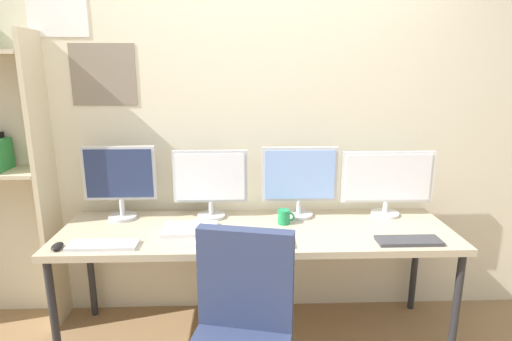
{
  "coord_description": "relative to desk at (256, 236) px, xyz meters",
  "views": [
    {
      "loc": [
        -0.08,
        -1.77,
        1.69
      ],
      "look_at": [
        0.0,
        0.65,
        1.09
      ],
      "focal_mm": 29.49,
      "sensor_mm": 36.0,
      "label": 1
    }
  ],
  "objects": [
    {
      "name": "wall_back",
      "position": [
        -0.0,
        0.42,
        0.61
      ],
      "size": [
        4.74,
        0.11,
        2.6
      ],
      "color": "beige",
      "rests_on": "ground_plane"
    },
    {
      "name": "mouse_right_side",
      "position": [
        -0.32,
        -0.21,
        0.06
      ],
      "size": [
        0.06,
        0.1,
        0.03
      ],
      "primitive_type": "ellipsoid",
      "color": "silver",
      "rests_on": "desk"
    },
    {
      "name": "laptop_closed",
      "position": [
        -0.39,
        -0.02,
        0.06
      ],
      "size": [
        0.33,
        0.23,
        0.02
      ],
      "primitive_type": "cube",
      "rotation": [
        0.0,
        0.0,
        0.02
      ],
      "color": "silver",
      "rests_on": "desk"
    },
    {
      "name": "monitor_far_left",
      "position": [
        -0.85,
        0.21,
        0.31
      ],
      "size": [
        0.45,
        0.18,
        0.47
      ],
      "color": "silver",
      "rests_on": "desk"
    },
    {
      "name": "desk",
      "position": [
        0.0,
        0.0,
        0.0
      ],
      "size": [
        2.34,
        0.68,
        0.74
      ],
      "color": "tan",
      "rests_on": "ground_plane"
    },
    {
      "name": "keyboard_right",
      "position": [
        0.84,
        -0.23,
        0.06
      ],
      "size": [
        0.35,
        0.13,
        0.02
      ],
      "primitive_type": "cube",
      "color": "#38383D",
      "rests_on": "desk"
    },
    {
      "name": "mouse_left_side",
      "position": [
        -1.07,
        -0.25,
        0.06
      ],
      "size": [
        0.06,
        0.1,
        0.03
      ],
      "primitive_type": "ellipsoid",
      "color": "black",
      "rests_on": "desk"
    },
    {
      "name": "monitor_center_right",
      "position": [
        0.28,
        0.21,
        0.3
      ],
      "size": [
        0.48,
        0.18,
        0.46
      ],
      "color": "silver",
      "rests_on": "desk"
    },
    {
      "name": "monitor_center_left",
      "position": [
        -0.28,
        0.21,
        0.29
      ],
      "size": [
        0.47,
        0.18,
        0.44
      ],
      "color": "silver",
      "rests_on": "desk"
    },
    {
      "name": "monitor_far_right",
      "position": [
        0.85,
        0.21,
        0.29
      ],
      "size": [
        0.6,
        0.18,
        0.43
      ],
      "color": "silver",
      "rests_on": "desk"
    },
    {
      "name": "coffee_mug",
      "position": [
        0.18,
        0.08,
        0.09
      ],
      "size": [
        0.11,
        0.08,
        0.09
      ],
      "color": "#1E8C4C",
      "rests_on": "desk"
    },
    {
      "name": "keyboard_left",
      "position": [
        -0.84,
        -0.23,
        0.06
      ],
      "size": [
        0.37,
        0.13,
        0.02
      ],
      "primitive_type": "cube",
      "color": "silver",
      "rests_on": "desk"
    },
    {
      "name": "keyboard_center",
      "position": [
        0.0,
        -0.23,
        0.06
      ],
      "size": [
        0.39,
        0.13,
        0.02
      ],
      "primitive_type": "cube",
      "color": "#38383D",
      "rests_on": "desk"
    }
  ]
}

